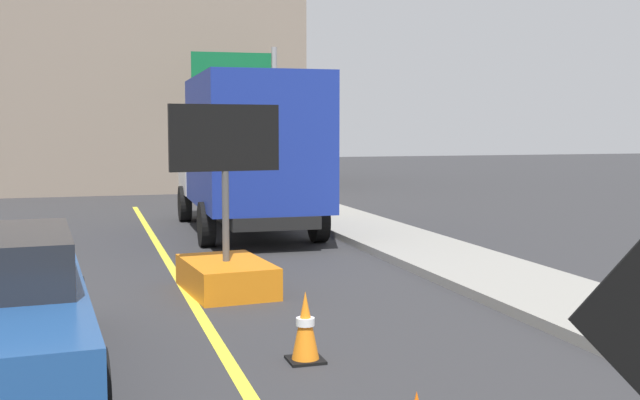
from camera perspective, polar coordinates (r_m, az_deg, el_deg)
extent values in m
cube|color=orange|center=(11.24, -6.96, -5.65)|extent=(1.27, 1.90, 0.45)
cylinder|color=#4C4C4C|center=(11.11, -7.02, -1.21)|extent=(0.10, 0.10, 1.30)
cube|color=black|center=(11.03, -7.08, 4.60)|extent=(1.60, 0.23, 0.95)
sphere|color=yellow|center=(11.24, -4.44, 4.64)|extent=(0.09, 0.09, 0.09)
sphere|color=yellow|center=(11.15, -5.91, 4.62)|extent=(0.09, 0.09, 0.09)
sphere|color=yellow|center=(11.07, -7.40, 4.60)|extent=(0.09, 0.09, 0.09)
sphere|color=yellow|center=(11.00, -8.92, 4.58)|extent=(0.09, 0.09, 0.09)
sphere|color=yellow|center=(10.96, -9.80, 5.50)|extent=(0.09, 0.09, 0.09)
sphere|color=yellow|center=(10.96, -9.77, 3.62)|extent=(0.09, 0.09, 0.09)
cube|color=black|center=(17.64, -5.52, -0.47)|extent=(1.85, 6.83, 0.25)
cube|color=silver|center=(19.98, -6.78, 3.29)|extent=(2.47, 1.96, 1.90)
cube|color=navy|center=(16.54, -4.94, 4.36)|extent=(2.53, 4.67, 2.76)
cylinder|color=black|center=(19.78, -10.01, -0.26)|extent=(0.30, 0.91, 0.90)
cylinder|color=black|center=(20.14, -3.41, -0.09)|extent=(0.30, 0.91, 0.90)
cylinder|color=black|center=(15.48, -8.44, -1.79)|extent=(0.30, 0.91, 0.90)
cylinder|color=black|center=(15.93, -0.11, -1.53)|extent=(0.30, 0.91, 0.90)
cylinder|color=black|center=(6.39, -16.43, -13.43)|extent=(0.26, 0.67, 0.66)
cylinder|color=black|center=(9.35, -17.74, -7.47)|extent=(0.26, 0.67, 0.66)
cylinder|color=gray|center=(25.53, -3.40, 5.67)|extent=(0.18, 0.18, 5.00)
cube|color=#0F6033|center=(25.38, -6.58, 9.37)|extent=(2.60, 0.21, 1.30)
cube|color=white|center=(25.41, -6.59, 9.37)|extent=(1.82, 0.11, 0.18)
cube|color=gray|center=(32.50, -19.10, 10.57)|extent=(17.97, 9.32, 10.94)
cube|color=black|center=(7.97, -1.09, -11.78)|extent=(0.36, 0.36, 0.03)
cone|color=orange|center=(7.87, -1.09, -9.26)|extent=(0.28, 0.28, 0.69)
cylinder|color=white|center=(7.87, -1.10, -9.01)|extent=(0.19, 0.19, 0.08)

